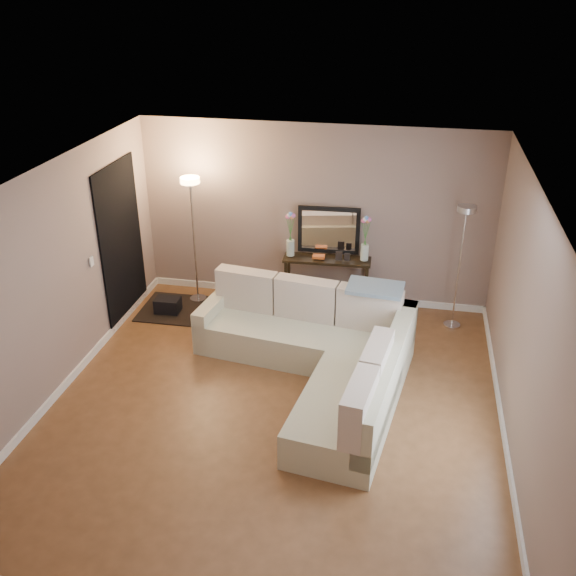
% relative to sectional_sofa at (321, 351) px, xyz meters
% --- Properties ---
extents(floor, '(5.00, 5.50, 0.01)m').
position_rel_sectional_sofa_xyz_m(floor, '(-0.43, -0.70, -0.35)').
color(floor, brown).
rests_on(floor, ground).
extents(ceiling, '(5.00, 5.50, 0.01)m').
position_rel_sectional_sofa_xyz_m(ceiling, '(-0.43, -0.70, 2.26)').
color(ceiling, white).
rests_on(ceiling, ground).
extents(wall_back, '(5.00, 0.02, 2.60)m').
position_rel_sectional_sofa_xyz_m(wall_back, '(-0.43, 2.06, 0.95)').
color(wall_back, gray).
rests_on(wall_back, ground).
extents(wall_front, '(5.00, 0.02, 2.60)m').
position_rel_sectional_sofa_xyz_m(wall_front, '(-0.43, -3.46, 0.95)').
color(wall_front, gray).
rests_on(wall_front, ground).
extents(wall_left, '(0.02, 5.50, 2.60)m').
position_rel_sectional_sofa_xyz_m(wall_left, '(-2.94, -0.70, 0.95)').
color(wall_left, gray).
rests_on(wall_left, ground).
extents(wall_right, '(0.02, 5.50, 2.60)m').
position_rel_sectional_sofa_xyz_m(wall_right, '(2.08, -0.70, 0.95)').
color(wall_right, gray).
rests_on(wall_right, ground).
extents(baseboard_back, '(5.00, 0.03, 0.10)m').
position_rel_sectional_sofa_xyz_m(baseboard_back, '(-0.43, 2.04, -0.30)').
color(baseboard_back, white).
rests_on(baseboard_back, ground).
extents(baseboard_left, '(0.03, 5.50, 0.10)m').
position_rel_sectional_sofa_xyz_m(baseboard_left, '(-2.91, -0.70, -0.30)').
color(baseboard_left, white).
rests_on(baseboard_left, ground).
extents(baseboard_right, '(0.03, 5.50, 0.10)m').
position_rel_sectional_sofa_xyz_m(baseboard_right, '(2.06, -0.70, -0.30)').
color(baseboard_right, white).
rests_on(baseboard_right, ground).
extents(doorway, '(0.02, 1.20, 2.20)m').
position_rel_sectional_sofa_xyz_m(doorway, '(-2.91, 1.00, 0.75)').
color(doorway, black).
rests_on(doorway, ground).
extents(switch_plate, '(0.02, 0.08, 0.12)m').
position_rel_sectional_sofa_xyz_m(switch_plate, '(-2.91, 0.15, 0.85)').
color(switch_plate, white).
rests_on(switch_plate, ground).
extents(sectional_sofa, '(2.77, 2.90, 0.94)m').
position_rel_sectional_sofa_xyz_m(sectional_sofa, '(0.00, 0.00, 0.00)').
color(sectional_sofa, beige).
rests_on(sectional_sofa, floor).
extents(throw_blanket, '(0.71, 0.45, 0.09)m').
position_rel_sectional_sofa_xyz_m(throw_blanket, '(0.56, 0.59, 0.61)').
color(throw_blanket, slate).
rests_on(throw_blanket, sectional_sofa).
extents(console_table, '(1.25, 0.38, 0.76)m').
position_rel_sectional_sofa_xyz_m(console_table, '(-0.28, 1.80, 0.08)').
color(console_table, black).
rests_on(console_table, floor).
extents(leaning_mirror, '(0.87, 0.08, 0.68)m').
position_rel_sectional_sofa_xyz_m(leaning_mirror, '(-0.21, 1.96, 0.78)').
color(leaning_mirror, black).
rests_on(leaning_mirror, console_table).
extents(table_decor, '(0.53, 0.12, 0.12)m').
position_rel_sectional_sofa_xyz_m(table_decor, '(-0.20, 1.76, 0.46)').
color(table_decor, '#D96026').
rests_on(table_decor, console_table).
extents(flower_vase_left, '(0.14, 0.12, 0.65)m').
position_rel_sectional_sofa_xyz_m(flower_vase_left, '(-0.72, 1.78, 0.71)').
color(flower_vase_left, silver).
rests_on(flower_vase_left, console_table).
extents(flower_vase_right, '(0.14, 0.12, 0.65)m').
position_rel_sectional_sofa_xyz_m(flower_vase_right, '(0.32, 1.82, 0.71)').
color(flower_vase_right, silver).
rests_on(flower_vase_right, console_table).
extents(floor_lamp_lit, '(0.27, 0.27, 1.88)m').
position_rel_sectional_sofa_xyz_m(floor_lamp_lit, '(-2.10, 1.63, 0.98)').
color(floor_lamp_lit, silver).
rests_on(floor_lamp_lit, floor).
extents(floor_lamp_unlit, '(0.29, 0.29, 1.74)m').
position_rel_sectional_sofa_xyz_m(floor_lamp_unlit, '(1.60, 1.56, 0.88)').
color(floor_lamp_unlit, silver).
rests_on(floor_lamp_unlit, floor).
extents(charcoal_rug, '(1.24, 0.94, 0.02)m').
position_rel_sectional_sofa_xyz_m(charcoal_rug, '(-2.20, 1.27, -0.34)').
color(charcoal_rug, black).
rests_on(charcoal_rug, floor).
extents(black_bag, '(0.35, 0.25, 0.22)m').
position_rel_sectional_sofa_xyz_m(black_bag, '(-2.40, 1.17, -0.24)').
color(black_bag, black).
rests_on(black_bag, charcoal_rug).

